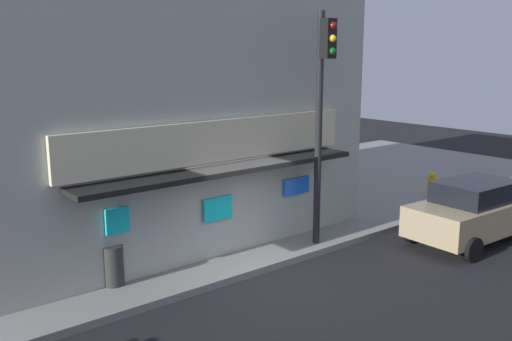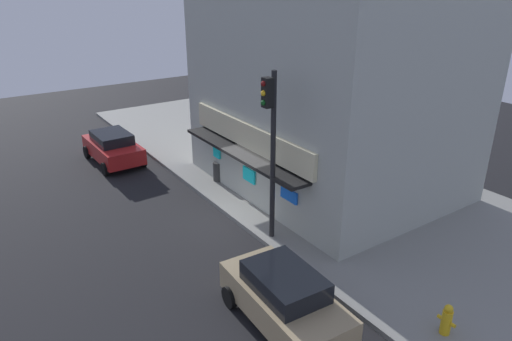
{
  "view_description": "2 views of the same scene",
  "coord_description": "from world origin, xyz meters",
  "px_view_note": "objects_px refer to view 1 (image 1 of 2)",
  "views": [
    {
      "loc": [
        -7.99,
        -9.46,
        5.1
      ],
      "look_at": [
        1.37,
        1.91,
        1.98
      ],
      "focal_mm": 39.54,
      "sensor_mm": 36.0,
      "label": 1
    },
    {
      "loc": [
        13.88,
        -8.14,
        8.79
      ],
      "look_at": [
        -0.2,
        1.39,
        1.64
      ],
      "focal_mm": 32.65,
      "sensor_mm": 36.0,
      "label": 2
    }
  ],
  "objects_px": {
    "fire_hydrant": "(432,185)",
    "potted_plant_by_window": "(204,219)",
    "potted_plant_by_doorway": "(170,227)",
    "pedestrian": "(35,250)",
    "trash_can": "(113,265)",
    "parked_car_tan": "(475,211)",
    "traffic_light": "(322,100)"
  },
  "relations": [
    {
      "from": "fire_hydrant",
      "to": "potted_plant_by_window",
      "type": "distance_m",
      "value": 8.65
    },
    {
      "from": "fire_hydrant",
      "to": "potted_plant_by_doorway",
      "type": "bearing_deg",
      "value": 172.5
    },
    {
      "from": "fire_hydrant",
      "to": "pedestrian",
      "type": "bearing_deg",
      "value": 177.48
    },
    {
      "from": "trash_can",
      "to": "pedestrian",
      "type": "bearing_deg",
      "value": 157.41
    },
    {
      "from": "potted_plant_by_doorway",
      "to": "parked_car_tan",
      "type": "xyz_separation_m",
      "value": [
        6.9,
        -4.43,
        0.15
      ]
    },
    {
      "from": "trash_can",
      "to": "potted_plant_by_window",
      "type": "relative_size",
      "value": 0.95
    },
    {
      "from": "fire_hydrant",
      "to": "potted_plant_by_window",
      "type": "relative_size",
      "value": 0.96
    },
    {
      "from": "traffic_light",
      "to": "potted_plant_by_doorway",
      "type": "bearing_deg",
      "value": 144.87
    },
    {
      "from": "potted_plant_by_window",
      "to": "parked_car_tan",
      "type": "relative_size",
      "value": 0.22
    },
    {
      "from": "fire_hydrant",
      "to": "potted_plant_by_doorway",
      "type": "distance_m",
      "value": 9.76
    },
    {
      "from": "trash_can",
      "to": "traffic_light",
      "type": "bearing_deg",
      "value": -9.98
    },
    {
      "from": "potted_plant_by_doorway",
      "to": "parked_car_tan",
      "type": "bearing_deg",
      "value": -32.69
    },
    {
      "from": "traffic_light",
      "to": "fire_hydrant",
      "type": "height_order",
      "value": "traffic_light"
    },
    {
      "from": "trash_can",
      "to": "potted_plant_by_doorway",
      "type": "height_order",
      "value": "potted_plant_by_doorway"
    },
    {
      "from": "traffic_light",
      "to": "pedestrian",
      "type": "relative_size",
      "value": 3.49
    },
    {
      "from": "traffic_light",
      "to": "trash_can",
      "type": "bearing_deg",
      "value": 170.02
    },
    {
      "from": "potted_plant_by_doorway",
      "to": "parked_car_tan",
      "type": "distance_m",
      "value": 8.2
    },
    {
      "from": "potted_plant_by_doorway",
      "to": "potted_plant_by_window",
      "type": "bearing_deg",
      "value": 6.07
    },
    {
      "from": "pedestrian",
      "to": "fire_hydrant",
      "type": "bearing_deg",
      "value": -2.52
    },
    {
      "from": "trash_can",
      "to": "parked_car_tan",
      "type": "bearing_deg",
      "value": -19.13
    },
    {
      "from": "potted_plant_by_window",
      "to": "fire_hydrant",
      "type": "bearing_deg",
      "value": -9.27
    },
    {
      "from": "traffic_light",
      "to": "potted_plant_by_window",
      "type": "relative_size",
      "value": 6.38
    },
    {
      "from": "fire_hydrant",
      "to": "potted_plant_by_window",
      "type": "bearing_deg",
      "value": 170.73
    },
    {
      "from": "fire_hydrant",
      "to": "potted_plant_by_doorway",
      "type": "xyz_separation_m",
      "value": [
        -9.67,
        1.27,
        0.12
      ]
    },
    {
      "from": "potted_plant_by_window",
      "to": "trash_can",
      "type": "bearing_deg",
      "value": -157.0
    },
    {
      "from": "trash_can",
      "to": "potted_plant_by_doorway",
      "type": "distance_m",
      "value": 2.52
    },
    {
      "from": "traffic_light",
      "to": "parked_car_tan",
      "type": "xyz_separation_m",
      "value": [
        3.75,
        -2.21,
        -3.05
      ]
    },
    {
      "from": "traffic_light",
      "to": "pedestrian",
      "type": "xyz_separation_m",
      "value": [
        -6.75,
        1.53,
        -2.81
      ]
    },
    {
      "from": "traffic_light",
      "to": "potted_plant_by_doorway",
      "type": "distance_m",
      "value": 5.01
    },
    {
      "from": "traffic_light",
      "to": "trash_can",
      "type": "relative_size",
      "value": 6.72
    },
    {
      "from": "trash_can",
      "to": "parked_car_tan",
      "type": "distance_m",
      "value": 9.61
    },
    {
      "from": "traffic_light",
      "to": "parked_car_tan",
      "type": "bearing_deg",
      "value": -30.53
    }
  ]
}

